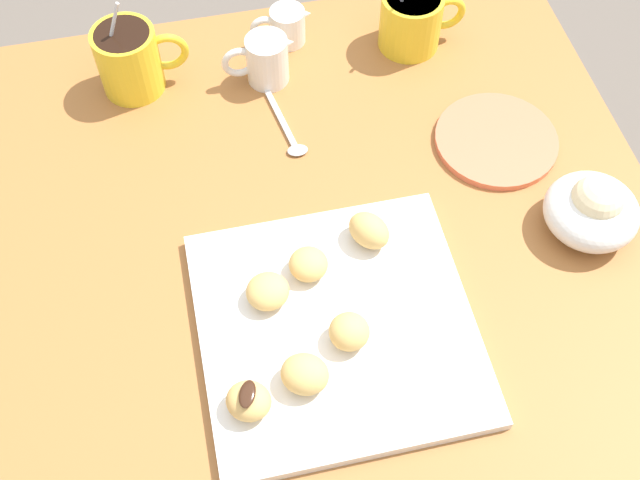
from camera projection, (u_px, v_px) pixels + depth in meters
name	position (u px, v px, depth m)	size (l,w,h in m)	color
ground_plane	(317.00, 415.00, 1.60)	(8.00, 8.00, 0.00)	#665B51
dining_table	(315.00, 271.00, 1.12)	(0.89, 0.81, 0.70)	#A36633
pastry_plate_square	(336.00, 327.00, 0.91)	(0.32, 0.32, 0.02)	silver
coffee_mug_yellow_left	(130.00, 58.00, 1.09)	(0.13, 0.09, 0.15)	yellow
coffee_mug_yellow_right	(412.00, 19.00, 1.15)	(0.13, 0.09, 0.13)	yellow
cream_pitcher_white	(266.00, 58.00, 1.11)	(0.10, 0.06, 0.07)	silver
ice_cream_bowl	(593.00, 209.00, 0.97)	(0.12, 0.12, 0.09)	silver
chocolate_sauce_pitcher	(287.00, 24.00, 1.16)	(0.09, 0.05, 0.06)	silver
saucer_coral_left	(496.00, 140.00, 1.07)	(0.17, 0.17, 0.01)	#E5704C
loose_spoon_near_saucer	(284.00, 126.00, 1.09)	(0.04, 0.16, 0.01)	silver
beignet_0	(369.00, 230.00, 0.96)	(0.04, 0.06, 0.04)	#E5B260
beignet_1	(305.00, 374.00, 0.85)	(0.05, 0.05, 0.04)	#E5B260
beignet_2	(268.00, 291.00, 0.91)	(0.05, 0.05, 0.03)	#E5B260
beignet_3	(308.00, 264.00, 0.93)	(0.05, 0.05, 0.03)	#E5B260
beignet_4	(249.00, 401.00, 0.84)	(0.05, 0.05, 0.04)	#E5B260
chocolate_drizzle_4	(247.00, 394.00, 0.82)	(0.03, 0.02, 0.01)	#381E11
beignet_5	(348.00, 332.00, 0.88)	(0.05, 0.05, 0.04)	#E5B260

